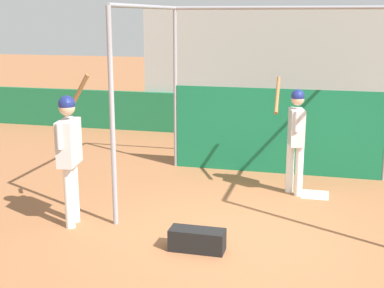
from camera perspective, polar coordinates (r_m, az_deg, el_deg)
name	(u,v)px	position (r m, az deg, el deg)	size (l,w,h in m)	color
ground_plane	(244,236)	(7.33, 5.52, -9.78)	(60.00, 60.00, 0.00)	#935B38
outfield_wall	(283,118)	(13.03, 9.72, 2.78)	(24.00, 0.12, 1.00)	#196038
bleacher_section	(291,67)	(14.93, 10.54, 8.10)	(7.05, 4.00, 3.08)	#9E9E99
batting_cage	(274,111)	(9.49, 8.79, 3.52)	(3.96, 3.20, 3.06)	gray
home_plate	(315,195)	(9.10, 12.96, -5.30)	(0.44, 0.44, 0.02)	white
player_batter	(296,132)	(8.84, 10.98, 1.27)	(0.54, 0.79, 1.89)	white
player_waiting	(69,147)	(7.54, -12.97, -0.30)	(0.54, 0.78, 2.12)	white
equipment_bag	(197,240)	(6.84, 0.55, -10.19)	(0.70, 0.28, 0.28)	black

